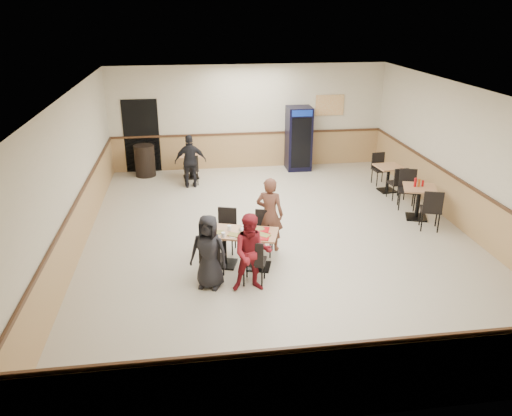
{
  "coord_description": "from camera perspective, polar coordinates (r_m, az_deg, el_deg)",
  "views": [
    {
      "loc": [
        -1.78,
        -9.33,
        4.51
      ],
      "look_at": [
        -0.55,
        -0.5,
        0.89
      ],
      "focal_mm": 35.0,
      "sensor_mm": 36.0,
      "label": 1
    }
  ],
  "objects": [
    {
      "name": "ground",
      "position": [
        10.51,
        2.62,
        -3.32
      ],
      "size": [
        10.0,
        10.0,
        0.0
      ],
      "primitive_type": "plane",
      "color": "beige",
      "rests_on": "ground"
    },
    {
      "name": "room_shell",
      "position": [
        13.0,
        8.36,
        4.27
      ],
      "size": [
        10.0,
        10.0,
        10.0
      ],
      "color": "silver",
      "rests_on": "ground"
    },
    {
      "name": "main_table",
      "position": [
        9.17,
        -1.66,
        -4.09
      ],
      "size": [
        1.43,
        0.99,
        0.69
      ],
      "rotation": [
        0.0,
        0.0,
        -0.29
      ],
      "color": "black",
      "rests_on": "ground"
    },
    {
      "name": "main_chairs",
      "position": [
        9.19,
        -1.95,
        -4.2
      ],
      "size": [
        1.54,
        1.78,
        0.88
      ],
      "rotation": [
        0.0,
        0.0,
        -0.29
      ],
      "color": "black",
      "rests_on": "ground"
    },
    {
      "name": "diner_woman_left",
      "position": [
        8.48,
        -5.41,
        -5.0
      ],
      "size": [
        0.75,
        0.62,
        1.32
      ],
      "primitive_type": "imported",
      "rotation": [
        0.0,
        0.0,
        -0.37
      ],
      "color": "black",
      "rests_on": "ground"
    },
    {
      "name": "diner_woman_right",
      "position": [
        8.32,
        -0.45,
        -5.18
      ],
      "size": [
        0.7,
        0.56,
        1.39
      ],
      "primitive_type": "imported",
      "rotation": [
        0.0,
        0.0,
        -0.06
      ],
      "color": "maroon",
      "rests_on": "ground"
    },
    {
      "name": "diner_man_opposite",
      "position": [
        9.7,
        1.57,
        -0.72
      ],
      "size": [
        0.64,
        0.54,
        1.49
      ],
      "primitive_type": "imported",
      "rotation": [
        0.0,
        0.0,
        2.74
      ],
      "color": "brown",
      "rests_on": "ground"
    },
    {
      "name": "lone_diner",
      "position": [
        13.31,
        -7.49,
        5.31
      ],
      "size": [
        0.84,
        0.38,
        1.42
      ],
      "primitive_type": "imported",
      "rotation": [
        0.0,
        0.0,
        3.18
      ],
      "color": "black",
      "rests_on": "ground"
    },
    {
      "name": "tabletop_clutter",
      "position": [
        9.01,
        -1.42,
        -2.79
      ],
      "size": [
        1.11,
        0.7,
        0.12
      ],
      "rotation": [
        0.0,
        0.0,
        -0.29
      ],
      "color": "#B30B10",
      "rests_on": "main_table"
    },
    {
      "name": "side_table_near",
      "position": [
        11.82,
        18.09,
        1.14
      ],
      "size": [
        0.89,
        0.89,
        0.75
      ],
      "rotation": [
        0.0,
        0.0,
        -0.34
      ],
      "color": "black",
      "rests_on": "ground"
    },
    {
      "name": "side_table_near_chair_south",
      "position": [
        11.33,
        19.34,
        -0.05
      ],
      "size": [
        0.56,
        0.56,
        0.95
      ],
      "primitive_type": null,
      "rotation": [
        0.0,
        0.0,
        2.8
      ],
      "color": "black",
      "rests_on": "ground"
    },
    {
      "name": "side_table_near_chair_north",
      "position": [
        12.34,
        16.91,
        2.03
      ],
      "size": [
        0.56,
        0.56,
        0.95
      ],
      "primitive_type": null,
      "rotation": [
        0.0,
        0.0,
        -0.34
      ],
      "color": "black",
      "rests_on": "ground"
    },
    {
      "name": "side_table_far",
      "position": [
        13.39,
        14.88,
        3.72
      ],
      "size": [
        0.7,
        0.7,
        0.68
      ],
      "rotation": [
        0.0,
        0.0,
        0.11
      ],
      "color": "black",
      "rests_on": "ground"
    },
    {
      "name": "side_table_far_chair_south",
      "position": [
        12.93,
        15.77,
        2.86
      ],
      "size": [
        0.44,
        0.44,
        0.87
      ],
      "primitive_type": null,
      "rotation": [
        0.0,
        0.0,
        3.25
      ],
      "color": "black",
      "rests_on": "ground"
    },
    {
      "name": "side_table_far_chair_north",
      "position": [
        13.88,
        14.04,
        4.35
      ],
      "size": [
        0.44,
        0.44,
        0.87
      ],
      "primitive_type": null,
      "rotation": [
        0.0,
        0.0,
        0.11
      ],
      "color": "black",
      "rests_on": "ground"
    },
    {
      "name": "condiment_caddy",
      "position": [
        11.74,
        18.05,
        2.77
      ],
      "size": [
        0.23,
        0.06,
        0.2
      ],
      "color": "#B10C0F",
      "rests_on": "side_table_near"
    },
    {
      "name": "back_table",
      "position": [
        14.12,
        -7.5,
        5.22
      ],
      "size": [
        0.7,
        0.7,
        0.68
      ],
      "rotation": [
        0.0,
        0.0,
        0.11
      ],
      "color": "black",
      "rests_on": "ground"
    },
    {
      "name": "back_table_chair_lone",
      "position": [
        13.61,
        -7.45,
        4.48
      ],
      "size": [
        0.44,
        0.44,
        0.87
      ],
      "primitive_type": null,
      "rotation": [
        0.0,
        0.0,
        3.25
      ],
      "color": "black",
      "rests_on": "ground"
    },
    {
      "name": "pepsi_cooler",
      "position": [
        14.73,
        4.9,
        7.92
      ],
      "size": [
        0.7,
        0.71,
        1.84
      ],
      "rotation": [
        0.0,
        0.0,
        -0.0
      ],
      "color": "black",
      "rests_on": "ground"
    },
    {
      "name": "trash_bin",
      "position": [
        14.51,
        -12.59,
        5.3
      ],
      "size": [
        0.56,
        0.56,
        0.89
      ],
      "primitive_type": "cylinder",
      "color": "black",
      "rests_on": "ground"
    }
  ]
}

